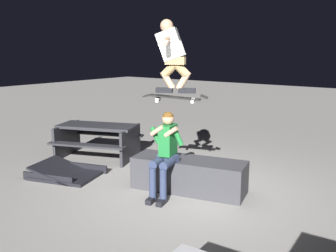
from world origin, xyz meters
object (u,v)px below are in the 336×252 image
Objects in this scene: skateboard at (175,97)px; picnic_table_back at (98,136)px; ledge_box_main at (189,175)px; kicker_ramp at (66,174)px; skater_airborne at (172,53)px; person_sitting_on_ledge at (165,150)px.

picnic_table_back is at bearing -15.43° from skateboard.
kicker_ramp is (2.25, 0.81, -0.22)m from ledge_box_main.
ledge_box_main is 1.38m from skateboard.
skateboard is at bearing 164.57° from picnic_table_back.
kicker_ramp is 1.40m from picnic_table_back.
skater_airborne is 0.54× the size of picnic_table_back.
skateboard is at bearing -129.78° from person_sitting_on_ledge.
person_sitting_on_ledge is at bearing 61.58° from skater_airborne.
ledge_box_main is 1.38× the size of person_sitting_on_ledge.
ledge_box_main is 0.93× the size of picnic_table_back.
picnic_table_back reaches higher than ledge_box_main.
skater_airborne is at bearing 26.25° from skateboard.
skater_airborne is at bearing -167.10° from kicker_ramp.
person_sitting_on_ledge is 2.23m from kicker_ramp.
skater_airborne is at bearing 70.39° from ledge_box_main.
person_sitting_on_ledge is 2.69m from picnic_table_back.
picnic_table_back is at bearing -18.68° from person_sitting_on_ledge.
skateboard reaches higher than ledge_box_main.
skateboard is 2.96m from picnic_table_back.
picnic_table_back is (2.59, -0.75, -1.81)m from skater_airborne.
skater_airborne reaches higher than skateboard.
person_sitting_on_ledge is 1.53m from skater_airborne.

